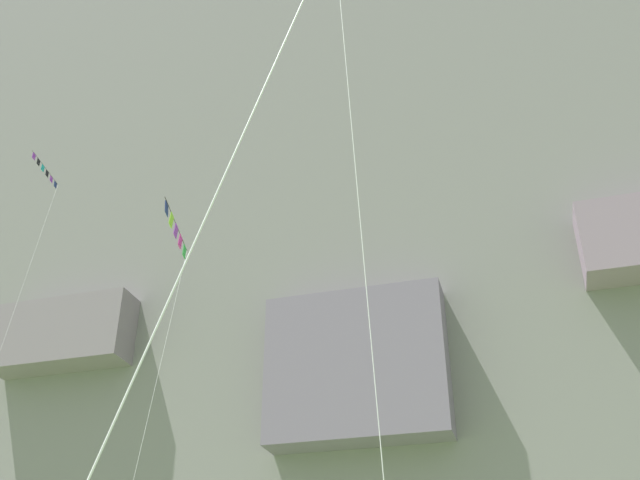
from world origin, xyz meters
TOP-DOWN VIEW (x-y plane):
  - cliff_face at (0.01, 56.09)m, footprint 180.00×25.90m
  - kite_banner_high_center at (-15.63, 33.54)m, footprint 2.99×7.51m
  - kite_banner_near_cliff at (-2.81, 26.26)m, footprint 0.93×4.77m

SIDE VIEW (x-z plane):
  - kite_banner_near_cliff at x=-2.81m, z-range 7.83..26.37m
  - kite_banner_high_center at x=-15.63m, z-range 10.29..39.58m
  - cliff_face at x=0.01m, z-range -0.05..82.10m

